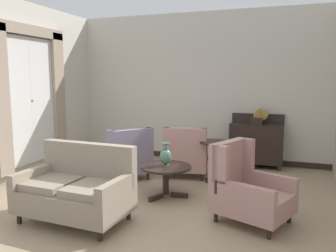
{
  "coord_description": "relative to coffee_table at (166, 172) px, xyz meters",
  "views": [
    {
      "loc": [
        1.94,
        -4.33,
        1.86
      ],
      "look_at": [
        0.19,
        0.59,
        1.13
      ],
      "focal_mm": 36.37,
      "sensor_mm": 36.0,
      "label": 1
    }
  ],
  "objects": [
    {
      "name": "gramophone",
      "position": [
        1.21,
        2.26,
        0.75
      ],
      "size": [
        0.35,
        0.43,
        0.48
      ],
      "color": "black",
      "rests_on": "sideboard"
    },
    {
      "name": "wall_left",
      "position": [
        -3.05,
        0.4,
        1.26
      ],
      "size": [
        0.08,
        4.48,
        3.31
      ],
      "primitive_type": "cube",
      "color": "beige",
      "rests_on": "ground"
    },
    {
      "name": "armchair_near_sideboard",
      "position": [
        1.3,
        -0.51,
        0.03
      ],
      "size": [
        1.11,
        1.04,
        1.03
      ],
      "rotation": [
        0.0,
        0.0,
        7.47
      ],
      "color": "tan",
      "rests_on": "ground"
    },
    {
      "name": "coffee_table",
      "position": [
        0.0,
        0.0,
        0.0
      ],
      "size": [
        0.8,
        0.8,
        0.5
      ],
      "color": "black",
      "rests_on": "ground"
    },
    {
      "name": "window_with_curtains",
      "position": [
        -2.95,
        0.49,
        1.19
      ],
      "size": [
        0.12,
        1.89,
        2.72
      ],
      "color": "silver"
    },
    {
      "name": "armchair_near_window",
      "position": [
        -1.02,
        0.64,
        0.02
      ],
      "size": [
        1.15,
        1.15,
        0.97
      ],
      "rotation": [
        0.0,
        0.0,
        4.07
      ],
      "color": "slate",
      "rests_on": "ground"
    },
    {
      "name": "side_table",
      "position": [
        0.58,
        1.03,
        0.06
      ],
      "size": [
        0.58,
        0.58,
        0.74
      ],
      "color": "black",
      "rests_on": "ground"
    },
    {
      "name": "porcelain_vase",
      "position": [
        -0.01,
        0.01,
        0.26
      ],
      "size": [
        0.19,
        0.19,
        0.37
      ],
      "color": "#4C7A66",
      "rests_on": "coffee_table"
    },
    {
      "name": "settee",
      "position": [
        -0.8,
        -1.23,
        0.01
      ],
      "size": [
        1.47,
        0.9,
        0.99
      ],
      "rotation": [
        0.0,
        0.0,
        -0.05
      ],
      "color": "gray",
      "rests_on": "ground"
    },
    {
      "name": "baseboard_back",
      "position": [
        -0.17,
        2.59,
        -0.34
      ],
      "size": [
        5.76,
        0.03,
        0.12
      ],
      "primitive_type": "cube",
      "color": "black",
      "rests_on": "ground"
    },
    {
      "name": "ground",
      "position": [
        -0.17,
        -0.56,
        -0.4
      ],
      "size": [
        8.97,
        8.97,
        0.0
      ],
      "primitive_type": "plane",
      "color": "#9E896B"
    },
    {
      "name": "wall_back",
      "position": [
        -0.17,
        2.64,
        1.26
      ],
      "size": [
        5.92,
        0.08,
        3.31
      ],
      "primitive_type": "cube",
      "color": "beige",
      "rests_on": "ground"
    },
    {
      "name": "armchair_beside_settee",
      "position": [
        -0.03,
        1.2,
        0.03
      ],
      "size": [
        0.92,
        0.93,
        0.97
      ],
      "rotation": [
        0.0,
        0.0,
        3.33
      ],
      "color": "tan",
      "rests_on": "ground"
    },
    {
      "name": "sideboard",
      "position": [
        1.17,
        2.35,
        0.12
      ],
      "size": [
        1.08,
        0.42,
        1.12
      ],
      "color": "black",
      "rests_on": "ground"
    }
  ]
}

